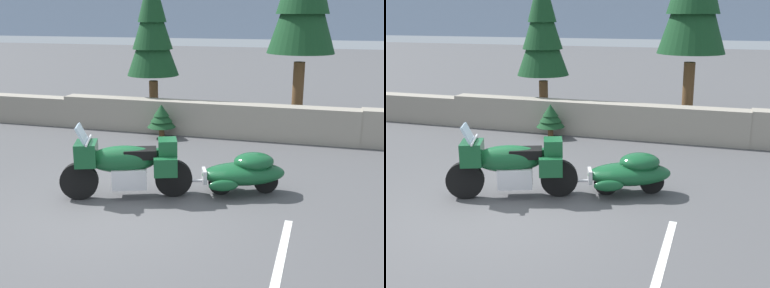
# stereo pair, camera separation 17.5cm
# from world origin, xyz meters

# --- Properties ---
(ground_plane) EXTENTS (80.00, 80.00, 0.00)m
(ground_plane) POSITION_xyz_m (0.00, 0.00, 0.00)
(ground_plane) COLOR #4C4C4F
(stone_guard_wall) EXTENTS (24.00, 0.55, 0.92)m
(stone_guard_wall) POSITION_xyz_m (0.41, 5.27, 0.44)
(stone_guard_wall) COLOR gray
(stone_guard_wall) RESTS_ON ground
(touring_motorcycle) EXTENTS (2.20, 1.23, 1.33)m
(touring_motorcycle) POSITION_xyz_m (-0.13, 0.52, 0.62)
(touring_motorcycle) COLOR black
(touring_motorcycle) RESTS_ON ground
(car_shaped_trailer) EXTENTS (2.18, 1.20, 0.76)m
(car_shaped_trailer) POSITION_xyz_m (1.82, 1.28, 0.41)
(car_shaped_trailer) COLOR black
(car_shaped_trailer) RESTS_ON ground
(pine_tree_secondary) EXTENTS (1.48, 1.48, 4.45)m
(pine_tree_secondary) POSITION_xyz_m (-1.69, 6.08, 2.78)
(pine_tree_secondary) COLOR brown
(pine_tree_secondary) RESTS_ON ground
(pine_sapling_near) EXTENTS (0.74, 0.74, 0.89)m
(pine_sapling_near) POSITION_xyz_m (-0.96, 4.66, 0.56)
(pine_sapling_near) COLOR brown
(pine_sapling_near) RESTS_ON ground
(parking_stripe_marker) EXTENTS (0.12, 3.60, 0.01)m
(parking_stripe_marker) POSITION_xyz_m (2.72, -1.50, 0.00)
(parking_stripe_marker) COLOR silver
(parking_stripe_marker) RESTS_ON ground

